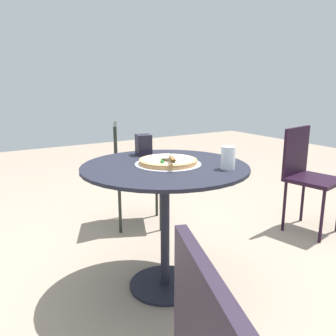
# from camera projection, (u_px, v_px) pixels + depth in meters

# --- Properties ---
(ground_plane) EXTENTS (10.00, 10.00, 0.00)m
(ground_plane) POSITION_uv_depth(u_px,v_px,m) (165.00, 286.00, 2.11)
(ground_plane) COLOR gray
(patio_table) EXTENTS (0.91, 0.91, 0.74)m
(patio_table) POSITION_uv_depth(u_px,v_px,m) (165.00, 192.00, 1.97)
(patio_table) COLOR black
(patio_table) RESTS_ON ground
(pizza_on_tray) EXTENTS (0.37, 0.37, 0.05)m
(pizza_on_tray) POSITION_uv_depth(u_px,v_px,m) (168.00, 162.00, 1.95)
(pizza_on_tray) COLOR silver
(pizza_on_tray) RESTS_ON patio_table
(pizza_server) EXTENTS (0.21, 0.13, 0.02)m
(pizza_server) POSITION_uv_depth(u_px,v_px,m) (171.00, 158.00, 1.87)
(pizza_server) COLOR silver
(pizza_server) RESTS_ON pizza_on_tray
(drinking_cup) EXTENTS (0.07, 0.07, 0.12)m
(drinking_cup) POSITION_uv_depth(u_px,v_px,m) (228.00, 158.00, 1.83)
(drinking_cup) COLOR silver
(drinking_cup) RESTS_ON patio_table
(napkin_dispenser) EXTENTS (0.11, 0.11, 0.13)m
(napkin_dispenser) POSITION_uv_depth(u_px,v_px,m) (144.00, 145.00, 2.20)
(napkin_dispenser) COLOR black
(napkin_dispenser) RESTS_ON patio_table
(patio_chair_far) EXTENTS (0.43, 0.43, 0.83)m
(patio_chair_far) POSITION_uv_depth(u_px,v_px,m) (307.00, 171.00, 2.82)
(patio_chair_far) COLOR black
(patio_chair_far) RESTS_ON ground
(patio_chair_corner) EXTENTS (0.51, 0.51, 0.85)m
(patio_chair_corner) POSITION_uv_depth(u_px,v_px,m) (130.00, 166.00, 2.90)
(patio_chair_corner) COLOR black
(patio_chair_corner) RESTS_ON ground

